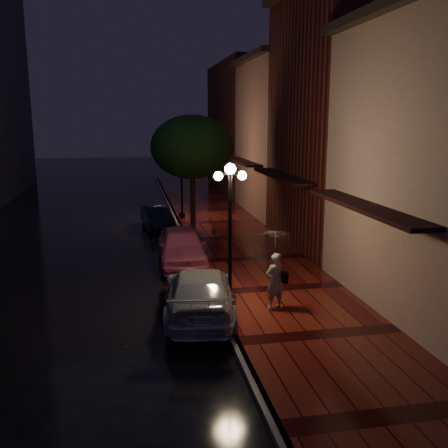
{
  "coord_description": "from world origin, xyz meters",
  "views": [
    {
      "loc": [
        -2.47,
        -19.07,
        5.69
      ],
      "look_at": [
        1.3,
        1.03,
        1.4
      ],
      "focal_mm": 40.0,
      "sensor_mm": 36.0,
      "label": 1
    }
  ],
  "objects_px": {
    "street_tree": "(192,149)",
    "navy_car": "(157,218)",
    "streetlamp_near": "(230,227)",
    "pink_car": "(181,246)",
    "silver_car": "(200,293)",
    "parking_meter": "(214,241)",
    "woman_with_umbrella": "(275,257)",
    "streetlamp_far": "(182,175)"
  },
  "relations": [
    {
      "from": "pink_car",
      "to": "streetlamp_near",
      "type": "bearing_deg",
      "value": -77.93
    },
    {
      "from": "pink_car",
      "to": "navy_car",
      "type": "distance_m",
      "value": 6.94
    },
    {
      "from": "streetlamp_near",
      "to": "parking_meter",
      "type": "xyz_separation_m",
      "value": [
        0.3,
        4.71,
        -1.6
      ]
    },
    {
      "from": "streetlamp_far",
      "to": "street_tree",
      "type": "xyz_separation_m",
      "value": [
        0.26,
        -3.01,
        1.64
      ]
    },
    {
      "from": "silver_car",
      "to": "navy_car",
      "type": "bearing_deg",
      "value": -79.81
    },
    {
      "from": "streetlamp_near",
      "to": "pink_car",
      "type": "bearing_deg",
      "value": 100.56
    },
    {
      "from": "streetlamp_far",
      "to": "woman_with_umbrella",
      "type": "xyz_separation_m",
      "value": [
        1.26,
        -14.49,
        -0.86
      ]
    },
    {
      "from": "pink_car",
      "to": "silver_car",
      "type": "bearing_deg",
      "value": -88.49
    },
    {
      "from": "street_tree",
      "to": "navy_car",
      "type": "xyz_separation_m",
      "value": [
        -1.79,
        1.02,
        -3.63
      ]
    },
    {
      "from": "streetlamp_far",
      "to": "pink_car",
      "type": "height_order",
      "value": "streetlamp_far"
    },
    {
      "from": "street_tree",
      "to": "pink_car",
      "type": "xyz_separation_m",
      "value": [
        -1.21,
        -5.89,
        -3.49
      ]
    },
    {
      "from": "street_tree",
      "to": "pink_car",
      "type": "bearing_deg",
      "value": -101.59
    },
    {
      "from": "street_tree",
      "to": "woman_with_umbrella",
      "type": "relative_size",
      "value": 2.41
    },
    {
      "from": "streetlamp_near",
      "to": "pink_car",
      "type": "height_order",
      "value": "streetlamp_near"
    },
    {
      "from": "streetlamp_far",
      "to": "parking_meter",
      "type": "relative_size",
      "value": 3.08
    },
    {
      "from": "woman_with_umbrella",
      "to": "streetlamp_near",
      "type": "bearing_deg",
      "value": -39.97
    },
    {
      "from": "streetlamp_near",
      "to": "streetlamp_far",
      "type": "bearing_deg",
      "value": 90.0
    },
    {
      "from": "parking_meter",
      "to": "navy_car",
      "type": "bearing_deg",
      "value": 119.77
    },
    {
      "from": "navy_car",
      "to": "parking_meter",
      "type": "xyz_separation_m",
      "value": [
        1.84,
        -7.31,
        0.39
      ]
    },
    {
      "from": "pink_car",
      "to": "navy_car",
      "type": "xyz_separation_m",
      "value": [
        -0.58,
        6.92,
        -0.15
      ]
    },
    {
      "from": "street_tree",
      "to": "parking_meter",
      "type": "height_order",
      "value": "street_tree"
    },
    {
      "from": "silver_car",
      "to": "woman_with_umbrella",
      "type": "height_order",
      "value": "woman_with_umbrella"
    },
    {
      "from": "pink_car",
      "to": "woman_with_umbrella",
      "type": "distance_m",
      "value": 6.09
    },
    {
      "from": "streetlamp_near",
      "to": "navy_car",
      "type": "xyz_separation_m",
      "value": [
        -1.53,
        12.01,
        -1.99
      ]
    },
    {
      "from": "streetlamp_near",
      "to": "pink_car",
      "type": "relative_size",
      "value": 0.97
    },
    {
      "from": "street_tree",
      "to": "woman_with_umbrella",
      "type": "distance_m",
      "value": 11.79
    },
    {
      "from": "navy_car",
      "to": "pink_car",
      "type": "bearing_deg",
      "value": -91.67
    },
    {
      "from": "navy_car",
      "to": "parking_meter",
      "type": "height_order",
      "value": "parking_meter"
    },
    {
      "from": "street_tree",
      "to": "navy_car",
      "type": "distance_m",
      "value": 4.18
    },
    {
      "from": "parking_meter",
      "to": "woman_with_umbrella",
      "type": "bearing_deg",
      "value": -63.92
    },
    {
      "from": "silver_car",
      "to": "woman_with_umbrella",
      "type": "distance_m",
      "value": 2.45
    },
    {
      "from": "pink_car",
      "to": "navy_car",
      "type": "bearing_deg",
      "value": 96.32
    },
    {
      "from": "parking_meter",
      "to": "streetlamp_near",
      "type": "bearing_deg",
      "value": -78.02
    },
    {
      "from": "navy_car",
      "to": "parking_meter",
      "type": "bearing_deg",
      "value": -82.38
    },
    {
      "from": "streetlamp_far",
      "to": "silver_car",
      "type": "height_order",
      "value": "streetlamp_far"
    },
    {
      "from": "navy_car",
      "to": "streetlamp_near",
      "type": "bearing_deg",
      "value": -89.21
    },
    {
      "from": "silver_car",
      "to": "parking_meter",
      "type": "bearing_deg",
      "value": -96.67
    },
    {
      "from": "pink_car",
      "to": "woman_with_umbrella",
      "type": "relative_size",
      "value": 1.85
    },
    {
      "from": "pink_car",
      "to": "silver_car",
      "type": "height_order",
      "value": "pink_car"
    },
    {
      "from": "silver_car",
      "to": "parking_meter",
      "type": "relative_size",
      "value": 3.49
    },
    {
      "from": "woman_with_umbrella",
      "to": "pink_car",
      "type": "bearing_deg",
      "value": -87.12
    },
    {
      "from": "pink_car",
      "to": "parking_meter",
      "type": "bearing_deg",
      "value": -15.73
    }
  ]
}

